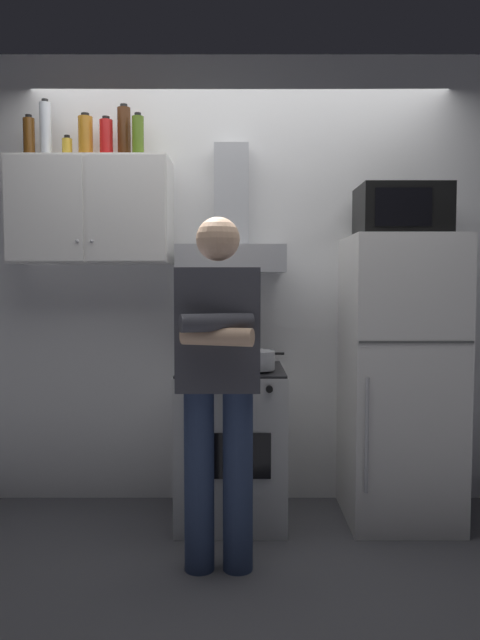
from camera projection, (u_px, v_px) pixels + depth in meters
ground_plane at (240, 536)px, 3.07m from camera, size 7.00×7.00×0.00m
back_wall_tiled at (240, 282)px, 3.58m from camera, size 4.80×0.10×2.70m
upper_cabinet at (92, 212)px, 3.33m from camera, size 0.90×0.37×0.60m
stove_oven at (231, 443)px, 3.29m from camera, size 0.60×0.62×0.87m
range_hood at (231, 239)px, 3.34m from camera, size 0.60×0.44×0.75m
refrigerator at (399, 379)px, 3.26m from camera, size 0.60×0.62×1.60m
microwave at (401, 211)px, 3.22m from camera, size 0.48×0.37×0.28m
person_standing at (218, 379)px, 2.65m from camera, size 0.38×0.33×1.64m
cooking_pot at (255, 360)px, 3.14m from camera, size 0.32×0.22×0.10m
bottle_soda_red at (106, 139)px, 3.33m from camera, size 0.08×0.08×0.25m
bottle_olive_oil at (138, 137)px, 3.28m from camera, size 0.07×0.07×0.25m
bottle_beer_brown at (29, 138)px, 3.32m from camera, size 0.07×0.07×0.25m
bottle_vodka_clear at (46, 131)px, 3.31m from camera, size 0.07×0.07×0.34m
bottle_rum_dark at (124, 134)px, 3.34m from camera, size 0.08×0.08×0.32m
bottle_liquor_amber at (86, 138)px, 3.33m from camera, size 0.08×0.08×0.26m
bottle_spice_jar at (67, 149)px, 3.34m from camera, size 0.06×0.06×0.14m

